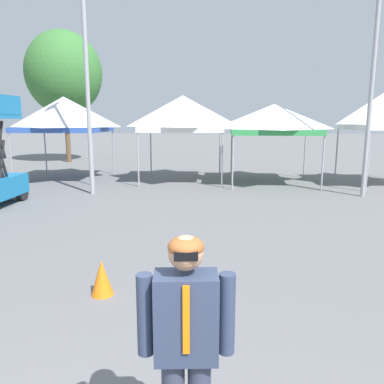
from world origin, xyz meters
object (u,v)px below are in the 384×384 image
object	(u,v)px
canopy_tent_left_of_center	(274,119)
light_pole_near_lift	(86,62)
tree_behind_tents_center	(64,73)
traffic_cone_lot_center	(102,277)
canopy_tent_far_right	(183,114)
canopy_tent_behind_right	(64,114)
person_foreground	(186,342)
light_pole_opposite_side	(376,33)

from	to	relation	value
canopy_tent_left_of_center	light_pole_near_lift	bearing A→B (deg)	-158.43
tree_behind_tents_center	traffic_cone_lot_center	bearing A→B (deg)	-68.31
canopy_tent_far_right	traffic_cone_lot_center	distance (m)	10.86
canopy_tent_behind_right	tree_behind_tents_center	distance (m)	7.51
person_foreground	canopy_tent_behind_right	bearing A→B (deg)	113.57
canopy_tent_far_right	tree_behind_tents_center	distance (m)	10.31
canopy_tent_far_right	light_pole_opposite_side	size ratio (longest dim) A/B	0.38
person_foreground	light_pole_opposite_side	bearing A→B (deg)	63.22
light_pole_opposite_side	tree_behind_tents_center	size ratio (longest dim) A/B	1.21
canopy_tent_far_right	light_pole_opposite_side	xyz separation A→B (m)	(6.18, -3.03, 2.38)
canopy_tent_far_right	canopy_tent_left_of_center	size ratio (longest dim) A/B	1.00
light_pole_opposite_side	tree_behind_tents_center	bearing A→B (deg)	143.91
light_pole_near_lift	traffic_cone_lot_center	bearing A→B (deg)	-71.91
light_pole_opposite_side	canopy_tent_behind_right	bearing A→B (deg)	164.07
tree_behind_tents_center	light_pole_near_lift	bearing A→B (deg)	-65.65
canopy_tent_behind_right	canopy_tent_far_right	xyz separation A→B (m)	(4.92, -0.13, 0.02)
canopy_tent_behind_right	person_foreground	world-z (taller)	canopy_tent_behind_right
tree_behind_tents_center	canopy_tent_far_right	bearing A→B (deg)	-42.89
canopy_tent_behind_right	light_pole_opposite_side	world-z (taller)	light_pole_opposite_side
light_pole_near_lift	light_pole_opposite_side	distance (m)	9.11
light_pole_near_lift	light_pole_opposite_side	size ratio (longest dim) A/B	0.83
canopy_tent_far_right	canopy_tent_left_of_center	world-z (taller)	canopy_tent_far_right
canopy_tent_behind_right	canopy_tent_far_right	world-z (taller)	canopy_tent_far_right
canopy_tent_behind_right	light_pole_opposite_side	bearing A→B (deg)	-15.93
canopy_tent_behind_right	canopy_tent_left_of_center	world-z (taller)	canopy_tent_behind_right
person_foreground	tree_behind_tents_center	size ratio (longest dim) A/B	0.24
canopy_tent_behind_right	light_pole_opposite_side	xyz separation A→B (m)	(11.10, -3.17, 2.40)
canopy_tent_left_of_center	person_foreground	xyz separation A→B (m)	(-2.61, -12.92, -1.48)
canopy_tent_far_right	traffic_cone_lot_center	world-z (taller)	canopy_tent_far_right
canopy_tent_behind_right	light_pole_near_lift	size ratio (longest dim) A/B	0.46
canopy_tent_behind_right	traffic_cone_lot_center	xyz separation A→B (m)	(4.49, -10.70, -2.45)
tree_behind_tents_center	canopy_tent_left_of_center	bearing A→B (deg)	-33.60
canopy_tent_behind_right	traffic_cone_lot_center	world-z (taller)	canopy_tent_behind_right
canopy_tent_left_of_center	traffic_cone_lot_center	xyz separation A→B (m)	(-4.01, -10.13, -2.25)
canopy_tent_behind_right	canopy_tent_left_of_center	distance (m)	8.52
traffic_cone_lot_center	light_pole_opposite_side	bearing A→B (deg)	48.76
person_foreground	canopy_tent_left_of_center	bearing A→B (deg)	78.57
canopy_tent_behind_right	light_pole_near_lift	xyz separation A→B (m)	(2.02, -3.13, 1.60)
person_foreground	light_pole_near_lift	size ratio (longest dim) A/B	0.24
canopy_tent_behind_right	light_pole_near_lift	world-z (taller)	light_pole_near_lift
canopy_tent_far_right	traffic_cone_lot_center	size ratio (longest dim) A/B	6.57
person_foreground	light_pole_opposite_side	distance (m)	12.26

